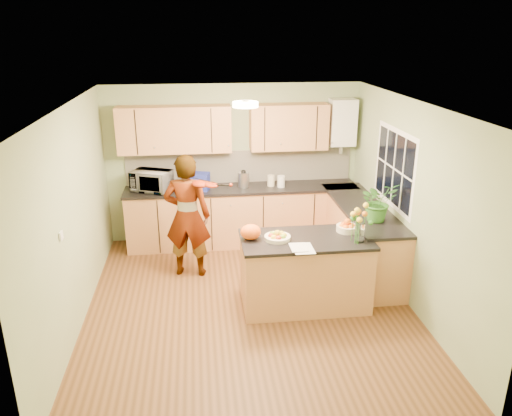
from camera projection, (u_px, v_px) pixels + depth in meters
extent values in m
plane|color=#503217|center=(249.00, 304.00, 6.30)|extent=(4.50, 4.50, 0.00)
cube|color=white|center=(248.00, 105.00, 5.45)|extent=(4.00, 4.50, 0.02)
cube|color=gray|center=(234.00, 163.00, 7.97)|extent=(4.00, 0.02, 2.50)
cube|color=gray|center=(280.00, 314.00, 3.77)|extent=(4.00, 0.02, 2.50)
cube|color=gray|center=(73.00, 219.00, 5.65)|extent=(0.02, 4.50, 2.50)
cube|color=gray|center=(411.00, 205.00, 6.10)|extent=(0.02, 4.50, 2.50)
cube|color=#C17D4D|center=(242.00, 216.00, 7.98)|extent=(3.60, 0.60, 0.90)
cube|color=black|center=(242.00, 189.00, 7.81)|extent=(3.64, 0.62, 0.04)
cube|color=#C17D4D|center=(361.00, 239.00, 7.13)|extent=(0.60, 2.20, 0.90)
cube|color=black|center=(362.00, 208.00, 6.97)|extent=(0.62, 2.24, 0.04)
cube|color=silver|center=(240.00, 166.00, 7.99)|extent=(3.60, 0.02, 0.52)
cube|color=#C17D4D|center=(174.00, 129.00, 7.51)|extent=(1.70, 0.34, 0.70)
cube|color=#C17D4D|center=(289.00, 127.00, 7.70)|extent=(1.20, 0.34, 0.70)
cube|color=white|center=(342.00, 122.00, 7.79)|extent=(0.40, 0.30, 0.72)
cylinder|color=#BCBBC0|center=(341.00, 147.00, 7.93)|extent=(0.06, 0.06, 0.20)
cube|color=white|center=(394.00, 168.00, 6.55)|extent=(0.01, 1.30, 1.05)
cube|color=black|center=(394.00, 168.00, 6.55)|extent=(0.01, 1.18, 0.92)
cube|color=white|center=(61.00, 236.00, 5.07)|extent=(0.02, 0.09, 0.09)
cylinder|color=#FFEABF|center=(245.00, 104.00, 5.74)|extent=(0.30, 0.30, 0.06)
cylinder|color=white|center=(245.00, 102.00, 5.73)|extent=(0.10, 0.10, 0.02)
cube|color=#C17D4D|center=(305.00, 273.00, 6.17)|extent=(1.54, 0.77, 0.86)
cube|color=black|center=(306.00, 240.00, 6.02)|extent=(1.58, 0.81, 0.04)
cylinder|color=beige|center=(277.00, 238.00, 5.96)|extent=(0.31, 0.31, 0.05)
cylinder|color=beige|center=(347.00, 228.00, 6.20)|extent=(0.26, 0.26, 0.08)
cylinder|color=silver|center=(360.00, 233.00, 5.87)|extent=(0.12, 0.12, 0.23)
ellipsoid|color=#FF5B15|center=(251.00, 232.00, 5.95)|extent=(0.29, 0.26, 0.19)
cube|color=silver|center=(303.00, 248.00, 5.72)|extent=(0.23, 0.32, 0.01)
imported|color=tan|center=(187.00, 216.00, 6.81)|extent=(0.70, 0.52, 1.74)
imported|color=white|center=(152.00, 181.00, 7.59)|extent=(0.67, 0.58, 0.31)
cube|color=navy|center=(198.00, 181.00, 7.65)|extent=(0.38, 0.32, 0.26)
cylinder|color=#BCBBC0|center=(243.00, 180.00, 7.79)|extent=(0.17, 0.17, 0.24)
sphere|color=black|center=(243.00, 170.00, 7.73)|extent=(0.09, 0.09, 0.09)
cylinder|color=beige|center=(271.00, 181.00, 7.84)|extent=(0.12, 0.12, 0.17)
cylinder|color=white|center=(281.00, 181.00, 7.79)|extent=(0.13, 0.13, 0.18)
imported|color=#377928|center=(378.00, 201.00, 6.38)|extent=(0.54, 0.49, 0.52)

